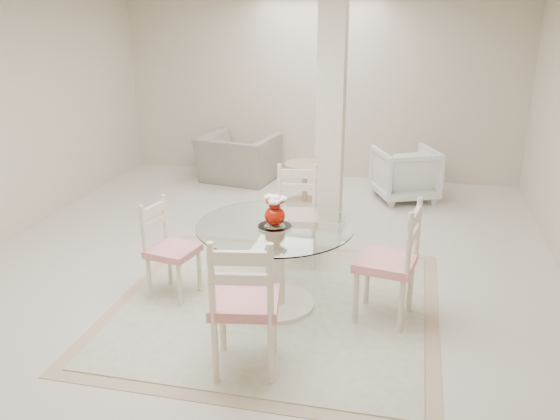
% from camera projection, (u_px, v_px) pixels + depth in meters
% --- Properties ---
extents(ground, '(7.00, 7.00, 0.00)m').
position_uv_depth(ground, '(261.00, 267.00, 6.11)').
color(ground, silver).
rests_on(ground, ground).
extents(room_shell, '(6.02, 7.02, 2.71)m').
position_uv_depth(room_shell, '(259.00, 85.00, 5.49)').
color(room_shell, beige).
rests_on(room_shell, ground).
extents(column, '(0.30, 0.30, 2.70)m').
position_uv_depth(column, '(331.00, 116.00, 6.75)').
color(column, beige).
rests_on(column, ground).
extents(area_rug, '(2.86, 2.86, 0.02)m').
position_uv_depth(area_rug, '(275.00, 306.00, 5.32)').
color(area_rug, tan).
rests_on(area_rug, ground).
extents(dining_table, '(1.35, 1.35, 0.78)m').
position_uv_depth(dining_table, '(275.00, 266.00, 5.19)').
color(dining_table, beige).
rests_on(dining_table, ground).
extents(red_vase, '(0.21, 0.19, 0.27)m').
position_uv_depth(red_vase, '(275.00, 211.00, 5.01)').
color(red_vase, '#AA1305').
rests_on(red_vase, dining_table).
extents(dining_chair_east, '(0.54, 0.54, 1.17)m').
position_uv_depth(dining_chair_east, '(395.00, 254.00, 4.89)').
color(dining_chair_east, beige).
rests_on(dining_chair_east, ground).
extents(dining_chair_north, '(0.51, 0.51, 1.12)m').
position_uv_depth(dining_chair_north, '(296.00, 208.00, 6.06)').
color(dining_chair_north, beige).
rests_on(dining_chair_north, ground).
extents(dining_chair_west, '(0.47, 0.47, 1.00)m').
position_uv_depth(dining_chair_west, '(166.00, 242.00, 5.36)').
color(dining_chair_west, beige).
rests_on(dining_chair_west, ground).
extents(dining_chair_south, '(0.56, 0.56, 1.21)m').
position_uv_depth(dining_chair_south, '(244.00, 296.00, 4.16)').
color(dining_chair_south, '#F5E7C9').
rests_on(dining_chair_south, ground).
extents(recliner_taupe, '(1.22, 1.11, 0.70)m').
position_uv_depth(recliner_taupe, '(238.00, 158.00, 8.92)').
color(recliner_taupe, '#9F9784').
rests_on(recliner_taupe, ground).
extents(armchair_white, '(1.02, 1.03, 0.72)m').
position_uv_depth(armchair_white, '(405.00, 173.00, 8.09)').
color(armchair_white, white).
rests_on(armchair_white, ground).
extents(side_table, '(0.54, 0.54, 0.56)m').
position_uv_depth(side_table, '(305.00, 185.00, 7.91)').
color(side_table, tan).
rests_on(side_table, ground).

